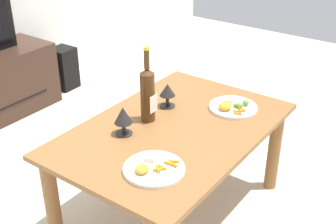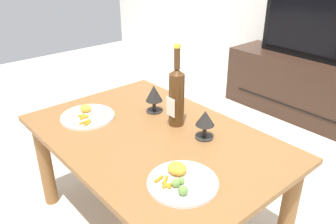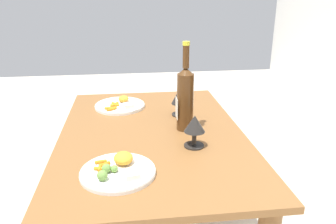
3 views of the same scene
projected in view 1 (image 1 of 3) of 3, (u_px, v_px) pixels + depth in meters
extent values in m
plane|color=beige|center=(173.00, 212.00, 2.36)|extent=(6.40, 6.40, 0.00)
cube|color=brown|center=(173.00, 130.00, 2.12)|extent=(1.15, 0.77, 0.02)
cylinder|color=brown|center=(274.00, 150.00, 2.45)|extent=(0.07, 0.07, 0.49)
cylinder|color=brown|center=(52.00, 203.00, 2.04)|extent=(0.07, 0.07, 0.49)
cylinder|color=brown|center=(179.00, 117.00, 2.78)|extent=(0.07, 0.07, 0.49)
cube|color=black|center=(64.00, 68.00, 3.68)|extent=(0.18, 0.18, 0.34)
cylinder|color=#4C2D14|center=(148.00, 97.00, 2.13)|extent=(0.07, 0.07, 0.24)
cone|color=#4C2D14|center=(147.00, 71.00, 2.06)|extent=(0.07, 0.07, 0.03)
cylinder|color=#4C2D14|center=(147.00, 59.00, 2.04)|extent=(0.03, 0.03, 0.09)
cylinder|color=yellow|center=(146.00, 48.00, 2.01)|extent=(0.03, 0.03, 0.02)
cube|color=silver|center=(154.00, 104.00, 2.12)|extent=(0.06, 0.00, 0.09)
cylinder|color=black|center=(124.00, 133.00, 2.06)|extent=(0.08, 0.08, 0.01)
cylinder|color=black|center=(124.00, 128.00, 2.05)|extent=(0.02, 0.02, 0.05)
cone|color=black|center=(123.00, 115.00, 2.02)|extent=(0.08, 0.08, 0.08)
cylinder|color=black|center=(167.00, 106.00, 2.31)|extent=(0.08, 0.08, 0.01)
cylinder|color=black|center=(167.00, 100.00, 2.29)|extent=(0.02, 0.02, 0.06)
cone|color=black|center=(167.00, 90.00, 2.27)|extent=(0.08, 0.08, 0.06)
cylinder|color=white|center=(154.00, 169.00, 1.80)|extent=(0.25, 0.25, 0.01)
torus|color=white|center=(154.00, 168.00, 1.80)|extent=(0.25, 0.25, 0.01)
ellipsoid|color=orange|center=(142.00, 169.00, 1.77)|extent=(0.06, 0.05, 0.03)
cube|color=beige|center=(152.00, 157.00, 1.85)|extent=(0.07, 0.06, 0.02)
cylinder|color=orange|center=(173.00, 164.00, 1.82)|extent=(0.02, 0.05, 0.01)
cylinder|color=orange|center=(174.00, 161.00, 1.83)|extent=(0.03, 0.04, 0.01)
cylinder|color=orange|center=(169.00, 163.00, 1.82)|extent=(0.02, 0.05, 0.01)
cylinder|color=orange|center=(161.00, 167.00, 1.80)|extent=(0.01, 0.04, 0.01)
cylinder|color=orange|center=(159.00, 169.00, 1.79)|extent=(0.04, 0.04, 0.01)
cylinder|color=orange|center=(158.00, 169.00, 1.78)|extent=(0.04, 0.04, 0.01)
cylinder|color=white|center=(233.00, 108.00, 2.28)|extent=(0.25, 0.25, 0.01)
torus|color=white|center=(233.00, 106.00, 2.28)|extent=(0.25, 0.25, 0.01)
ellipsoid|color=orange|center=(225.00, 106.00, 2.25)|extent=(0.07, 0.07, 0.04)
cube|color=beige|center=(230.00, 100.00, 2.33)|extent=(0.06, 0.06, 0.02)
cylinder|color=orange|center=(237.00, 111.00, 2.23)|extent=(0.03, 0.04, 0.01)
cylinder|color=orange|center=(238.00, 113.00, 2.20)|extent=(0.02, 0.04, 0.01)
cylinder|color=orange|center=(242.00, 110.00, 2.24)|extent=(0.04, 0.01, 0.01)
cylinder|color=orange|center=(242.00, 110.00, 2.24)|extent=(0.02, 0.04, 0.01)
sphere|color=olive|center=(236.00, 105.00, 2.27)|extent=(0.02, 0.02, 0.02)
sphere|color=olive|center=(240.00, 106.00, 2.26)|extent=(0.03, 0.03, 0.03)
sphere|color=olive|center=(246.00, 103.00, 2.28)|extent=(0.03, 0.03, 0.03)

